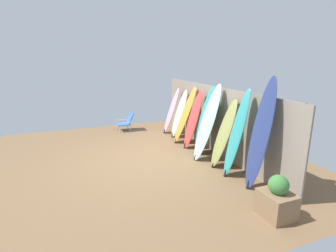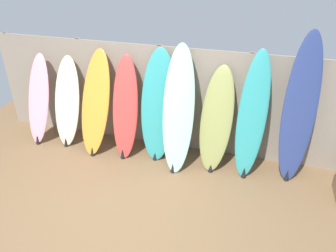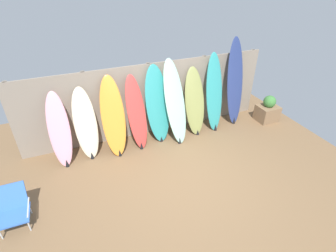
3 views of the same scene
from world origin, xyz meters
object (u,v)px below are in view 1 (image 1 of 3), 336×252
Objects in this scene: surfboard_cream_1 at (179,114)px; surfboard_red_3 at (193,120)px; surfboard_pink_0 at (171,111)px; surfboard_orange_2 at (185,115)px; surfboard_olive_6 at (224,134)px; planter_box at (277,200)px; surfboard_teal_7 at (236,134)px; surfboard_teal_4 at (205,121)px; surfboard_navy_8 at (260,135)px; beach_chair at (126,121)px; surfboard_seafoam_5 at (207,123)px.

surfboard_red_3 is at bearing -3.15° from surfboard_cream_1.
surfboard_pink_0 is 1.13m from surfboard_orange_2.
planter_box is at bearing -8.69° from surfboard_olive_6.
surfboard_pink_0 is at bearing -179.68° from surfboard_teal_7.
surfboard_cream_1 is 3.15m from surfboard_teal_7.
surfboard_olive_6 is (3.16, 0.05, 0.04)m from surfboard_pink_0.
surfboard_teal_4 is (0.54, 0.09, 0.07)m from surfboard_red_3.
surfboard_orange_2 reaches higher than surfboard_pink_0.
surfboard_navy_8 reaches higher than planter_box.
surfboard_red_3 is 2.94m from beach_chair.
surfboard_cream_1 is 2.06m from surfboard_seafoam_5.
beach_chair is at bearing -145.64° from surfboard_orange_2.
surfboard_seafoam_5 is at bearing -22.19° from surfboard_teal_4.
surfboard_olive_6 is 2.56× the size of beach_chair.
surfboard_red_3 reaches higher than surfboard_olive_6.
surfboard_olive_6 is (2.03, 0.06, -0.04)m from surfboard_orange_2.
planter_box is (3.06, -0.35, -0.59)m from surfboard_teal_4.
surfboard_red_3 is at bearing -177.92° from surfboard_olive_6.
surfboard_teal_7 is 3.04× the size of beach_chair.
surfboard_teal_7 reaches higher than surfboard_olive_6.
surfboard_olive_6 is (1.50, 0.05, -0.02)m from surfboard_red_3.
surfboard_teal_4 is 0.81× the size of surfboard_navy_8.
surfboard_pink_0 is 0.81× the size of surfboard_seafoam_5.
beach_chair is (-5.21, -1.48, -0.78)m from surfboard_navy_8.
surfboard_pink_0 is at bearing -179.08° from surfboard_olive_6.
surfboard_pink_0 is 4.34m from surfboard_navy_8.
surfboard_pink_0 is at bearing -178.71° from surfboard_navy_8.
beach_chair is (-2.01, -1.37, -0.53)m from surfboard_orange_2.
surfboard_orange_2 is 1.08m from surfboard_teal_4.
surfboard_navy_8 is at bearing 0.59° from surfboard_cream_1.
surfboard_orange_2 reaches higher than surfboard_cream_1.
surfboard_seafoam_5 reaches higher than surfboard_olive_6.
surfboard_red_3 is 0.93m from surfboard_seafoam_5.
surfboard_seafoam_5 is 1.76m from surfboard_navy_8.
surfboard_orange_2 reaches higher than planter_box.
surfboard_seafoam_5 reaches higher than surfboard_orange_2.
surfboard_cream_1 is at bearing 179.84° from surfboard_olive_6.
surfboard_pink_0 is at bearing -177.80° from surfboard_teal_4.
surfboard_seafoam_5 is at bearing 175.73° from planter_box.
surfboard_teal_7 is (1.10, 0.09, 0.00)m from surfboard_seafoam_5.
surfboard_pink_0 is 2.59m from surfboard_seafoam_5.
surfboard_pink_0 is at bearing 178.45° from surfboard_seafoam_5.
surfboard_navy_8 is 3.50× the size of beach_chair.
surfboard_cream_1 is 1.13m from surfboard_red_3.
surfboard_orange_2 is 1.02× the size of surfboard_red_3.
surfboard_red_3 reaches higher than beach_chair.
surfboard_orange_2 is 4.17m from planter_box.
beach_chair is at bearing -162.87° from surfboard_teal_7.
planter_box is (2.68, -0.20, -0.65)m from surfboard_seafoam_5.
surfboard_orange_2 reaches higher than beach_chair.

